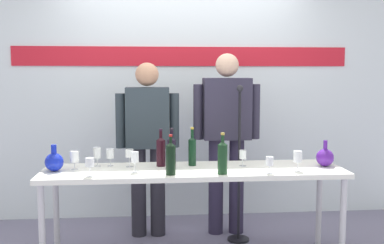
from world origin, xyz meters
name	(u,v)px	position (x,y,z in m)	size (l,w,h in m)	color
back_wall	(183,77)	(0.00, 1.28, 1.50)	(5.00, 0.11, 3.00)	white
display_table	(194,176)	(0.00, 0.00, 0.71)	(2.42, 0.62, 0.77)	white
decanter_blue_left	(54,162)	(-1.10, 0.00, 0.85)	(0.15, 0.15, 0.21)	#1324B4
decanter_blue_right	(325,157)	(1.09, 0.00, 0.85)	(0.15, 0.15, 0.22)	#551F95
presenter_left	(148,138)	(-0.37, 0.65, 0.93)	(0.59, 0.22, 1.64)	#26242D
presenter_right	(227,130)	(0.37, 0.65, 1.00)	(0.63, 0.22, 1.72)	#2A253D
wine_bottle_0	(172,152)	(-0.18, -0.01, 0.91)	(0.07, 0.07, 0.33)	black
wine_bottle_1	(171,158)	(-0.19, -0.20, 0.90)	(0.08, 0.08, 0.31)	black
wine_bottle_2	(192,150)	(0.00, 0.13, 0.90)	(0.06, 0.06, 0.32)	black
wine_bottle_3	(161,151)	(-0.26, 0.13, 0.90)	(0.08, 0.08, 0.31)	black
wine_bottle_4	(223,156)	(0.20, -0.21, 0.91)	(0.08, 0.08, 0.32)	#16361C
wine_glass_left_0	(97,153)	(-0.78, 0.16, 0.88)	(0.06, 0.06, 0.16)	white
wine_glass_left_1	(129,154)	(-0.52, 0.11, 0.88)	(0.07, 0.07, 0.15)	white
wine_glass_left_2	(135,158)	(-0.47, -0.09, 0.89)	(0.06, 0.06, 0.16)	white
wine_glass_left_3	(110,154)	(-0.68, 0.16, 0.87)	(0.06, 0.06, 0.14)	white
wine_glass_left_4	(75,157)	(-0.95, 0.05, 0.87)	(0.07, 0.07, 0.15)	white
wine_glass_left_5	(90,163)	(-0.80, -0.21, 0.87)	(0.07, 0.07, 0.14)	white
wine_glass_right_0	(243,155)	(0.41, 0.07, 0.86)	(0.06, 0.06, 0.14)	white
wine_glass_right_1	(298,157)	(0.81, -0.16, 0.89)	(0.07, 0.07, 0.16)	white
wine_glass_right_2	(270,162)	(0.57, -0.22, 0.86)	(0.06, 0.06, 0.13)	white
microphone_stand	(239,190)	(0.45, 0.43, 0.47)	(0.20, 0.20, 1.43)	black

